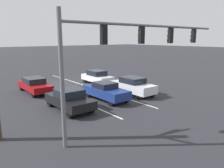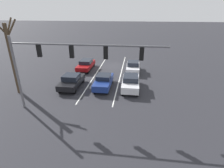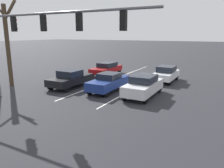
{
  "view_description": "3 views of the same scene",
  "coord_description": "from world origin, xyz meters",
  "px_view_note": "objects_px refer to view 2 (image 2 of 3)",
  "views": [
    {
      "loc": [
        10.39,
        22.37,
        5.04
      ],
      "look_at": [
        0.05,
        9.33,
        1.55
      ],
      "focal_mm": 35.0,
      "sensor_mm": 36.0,
      "label": 1
    },
    {
      "loc": [
        -3.52,
        26.2,
        8.13
      ],
      "look_at": [
        -1.3,
        9.63,
        1.04
      ],
      "focal_mm": 28.0,
      "sensor_mm": 36.0,
      "label": 2
    },
    {
      "loc": [
        -8.72,
        23.41,
        4.6
      ],
      "look_at": [
        -1.34,
        9.83,
        1.03
      ],
      "focal_mm": 35.0,
      "sensor_mm": 36.0,
      "label": 3
    }
  ],
  "objects_px": {
    "car_white_leftlane_second": "(133,67)",
    "bare_tree_near": "(12,56)",
    "car_silver_leftlane_front": "(131,82)",
    "car_navy_midlane_front": "(104,81)",
    "car_black_rightlane_front": "(72,81)",
    "car_maroon_rightlane_second": "(86,64)",
    "traffic_signal_gantry": "(65,57)"
  },
  "relations": [
    {
      "from": "car_black_rightlane_front",
      "to": "car_navy_midlane_front",
      "type": "relative_size",
      "value": 0.98
    },
    {
      "from": "car_navy_midlane_front",
      "to": "traffic_signal_gantry",
      "type": "height_order",
      "value": "traffic_signal_gantry"
    },
    {
      "from": "car_maroon_rightlane_second",
      "to": "bare_tree_near",
      "type": "height_order",
      "value": "bare_tree_near"
    },
    {
      "from": "car_maroon_rightlane_second",
      "to": "bare_tree_near",
      "type": "xyz_separation_m",
      "value": [
        4.93,
        8.71,
        3.18
      ]
    },
    {
      "from": "car_silver_leftlane_front",
      "to": "car_maroon_rightlane_second",
      "type": "relative_size",
      "value": 0.94
    },
    {
      "from": "car_navy_midlane_front",
      "to": "bare_tree_near",
      "type": "distance_m",
      "value": 9.58
    },
    {
      "from": "car_silver_leftlane_front",
      "to": "car_maroon_rightlane_second",
      "type": "bearing_deg",
      "value": -42.67
    },
    {
      "from": "car_silver_leftlane_front",
      "to": "bare_tree_near",
      "type": "height_order",
      "value": "bare_tree_near"
    },
    {
      "from": "car_navy_midlane_front",
      "to": "traffic_signal_gantry",
      "type": "distance_m",
      "value": 6.94
    },
    {
      "from": "car_black_rightlane_front",
      "to": "car_maroon_rightlane_second",
      "type": "xyz_separation_m",
      "value": [
        0.17,
        -6.65,
        -0.03
      ]
    },
    {
      "from": "car_navy_midlane_front",
      "to": "car_maroon_rightlane_second",
      "type": "xyz_separation_m",
      "value": [
        3.75,
        -6.2,
        -0.01
      ]
    },
    {
      "from": "car_black_rightlane_front",
      "to": "car_maroon_rightlane_second",
      "type": "height_order",
      "value": "car_black_rightlane_front"
    },
    {
      "from": "car_silver_leftlane_front",
      "to": "traffic_signal_gantry",
      "type": "relative_size",
      "value": 0.36
    },
    {
      "from": "car_navy_midlane_front",
      "to": "bare_tree_near",
      "type": "bearing_deg",
      "value": 16.06
    },
    {
      "from": "car_maroon_rightlane_second",
      "to": "bare_tree_near",
      "type": "distance_m",
      "value": 10.5
    },
    {
      "from": "car_silver_leftlane_front",
      "to": "car_maroon_rightlane_second",
      "type": "xyz_separation_m",
      "value": [
        6.8,
        -6.27,
        -0.06
      ]
    },
    {
      "from": "car_maroon_rightlane_second",
      "to": "car_black_rightlane_front",
      "type": "bearing_deg",
      "value": 91.43
    },
    {
      "from": "car_silver_leftlane_front",
      "to": "car_navy_midlane_front",
      "type": "height_order",
      "value": "car_silver_leftlane_front"
    },
    {
      "from": "car_maroon_rightlane_second",
      "to": "bare_tree_near",
      "type": "relative_size",
      "value": 0.62
    },
    {
      "from": "car_black_rightlane_front",
      "to": "bare_tree_near",
      "type": "distance_m",
      "value": 6.34
    },
    {
      "from": "car_white_leftlane_second",
      "to": "bare_tree_near",
      "type": "height_order",
      "value": "bare_tree_near"
    },
    {
      "from": "car_silver_leftlane_front",
      "to": "traffic_signal_gantry",
      "type": "xyz_separation_m",
      "value": [
        5.07,
        5.23,
        3.95
      ]
    },
    {
      "from": "car_navy_midlane_front",
      "to": "car_maroon_rightlane_second",
      "type": "height_order",
      "value": "car_navy_midlane_front"
    },
    {
      "from": "car_navy_midlane_front",
      "to": "traffic_signal_gantry",
      "type": "bearing_deg",
      "value": 69.07
    },
    {
      "from": "car_silver_leftlane_front",
      "to": "car_navy_midlane_front",
      "type": "distance_m",
      "value": 3.05
    },
    {
      "from": "car_navy_midlane_front",
      "to": "car_maroon_rightlane_second",
      "type": "relative_size",
      "value": 0.96
    },
    {
      "from": "car_silver_leftlane_front",
      "to": "car_white_leftlane_second",
      "type": "relative_size",
      "value": 1.07
    },
    {
      "from": "traffic_signal_gantry",
      "to": "bare_tree_near",
      "type": "distance_m",
      "value": 7.27
    },
    {
      "from": "car_white_leftlane_second",
      "to": "bare_tree_near",
      "type": "relative_size",
      "value": 0.54
    },
    {
      "from": "car_black_rightlane_front",
      "to": "bare_tree_near",
      "type": "bearing_deg",
      "value": 21.93
    },
    {
      "from": "car_white_leftlane_second",
      "to": "car_maroon_rightlane_second",
      "type": "height_order",
      "value": "car_white_leftlane_second"
    },
    {
      "from": "car_white_leftlane_second",
      "to": "traffic_signal_gantry",
      "type": "distance_m",
      "value": 12.94
    }
  ]
}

